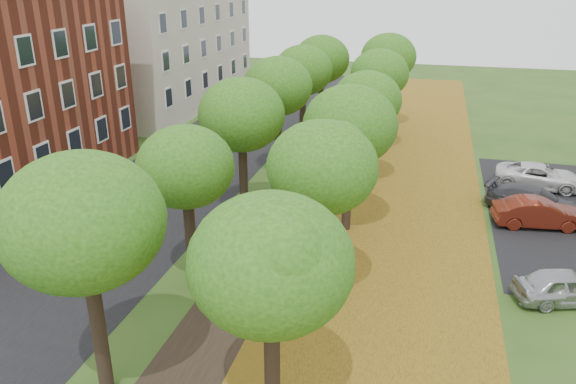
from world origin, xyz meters
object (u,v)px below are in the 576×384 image
Objects in this scene: car_red at (539,213)px; car_silver at (567,287)px; car_white at (540,176)px; bench at (250,294)px; car_grey at (534,201)px.

car_silver is at bearing 172.24° from car_red.
car_white is (0.81, 5.27, -0.03)m from car_red.
bench is 15.25m from car_grey.
car_silver is at bearing -176.83° from car_white.
bench is 0.47× the size of car_grey.
car_red is (10.64, 9.45, 0.16)m from bench.
car_silver is 0.91× the size of car_red.
car_red is 0.88× the size of car_white.
car_white is at bearing -16.48° from car_red.
car_red is 0.89× the size of car_grey.
car_grey is 0.99× the size of car_white.
car_grey is 3.88m from car_white.
car_grey reaches higher than bench.
car_red is 5.34m from car_white.
car_white is at bearing 10.52° from car_grey.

